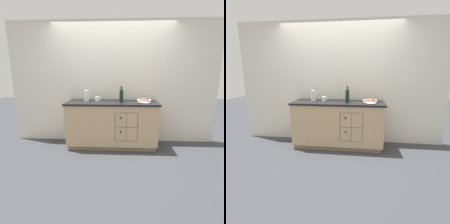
{
  "view_description": "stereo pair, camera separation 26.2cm",
  "coord_description": "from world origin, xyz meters",
  "views": [
    {
      "loc": [
        0.17,
        -3.43,
        1.51
      ],
      "look_at": [
        0.0,
        0.0,
        0.73
      ],
      "focal_mm": 28.0,
      "sensor_mm": 36.0,
      "label": 1
    },
    {
      "loc": [
        0.43,
        -3.4,
        1.51
      ],
      "look_at": [
        0.0,
        0.0,
        0.73
      ],
      "focal_mm": 28.0,
      "sensor_mm": 36.0,
      "label": 2
    }
  ],
  "objects": [
    {
      "name": "standing_wine_bottle",
      "position": [
        0.19,
        -0.01,
        1.08
      ],
      "size": [
        0.08,
        0.08,
        0.31
      ],
      "color": "black",
      "rests_on": "kitchen_island"
    },
    {
      "name": "ceramic_mug",
      "position": [
        -0.3,
        0.1,
        0.98
      ],
      "size": [
        0.12,
        0.09,
        0.09
      ],
      "color": "white",
      "rests_on": "kitchen_island"
    },
    {
      "name": "kitchen_island",
      "position": [
        0.0,
        -0.0,
        0.48
      ],
      "size": [
        1.82,
        0.63,
        0.94
      ],
      "color": "#8B7354",
      "rests_on": "ground_plane"
    },
    {
      "name": "ground_plane",
      "position": [
        0.0,
        0.0,
        0.0
      ],
      "size": [
        14.0,
        14.0,
        0.0
      ],
      "primitive_type": "plane",
      "color": "#383A3F"
    },
    {
      "name": "fruit_bowl",
      "position": [
        0.62,
        -0.06,
        0.98
      ],
      "size": [
        0.27,
        0.27,
        0.08
      ],
      "color": "silver",
      "rests_on": "kitchen_island"
    },
    {
      "name": "white_pitcher",
      "position": [
        -0.51,
        0.06,
        1.05
      ],
      "size": [
        0.15,
        0.1,
        0.22
      ],
      "color": "silver",
      "rests_on": "kitchen_island"
    },
    {
      "name": "back_wall",
      "position": [
        0.0,
        0.35,
        1.27
      ],
      "size": [
        4.4,
        0.06,
        2.55
      ],
      "primitive_type": "cube",
      "color": "silver",
      "rests_on": "ground_plane"
    }
  ]
}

